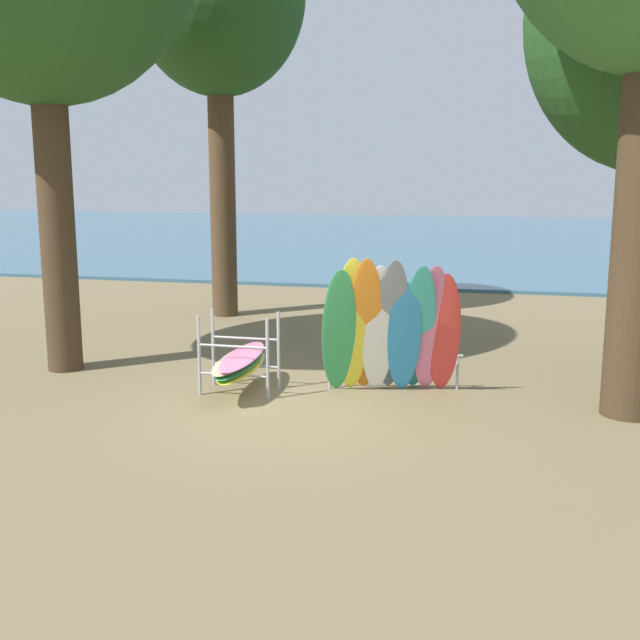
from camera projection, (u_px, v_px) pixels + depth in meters
name	position (u px, v px, depth m)	size (l,w,h in m)	color
ground_plane	(298.00, 408.00, 11.50)	(80.00, 80.00, 0.00)	brown
lake_water	(446.00, 237.00, 39.96)	(80.00, 36.00, 0.10)	#38607A
leaning_board_pile	(390.00, 330.00, 11.99)	(2.23, 1.38, 2.20)	#339E56
board_storage_rack	(240.00, 361.00, 12.26)	(1.15, 2.13, 1.25)	#9EA0A5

